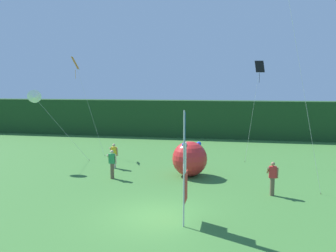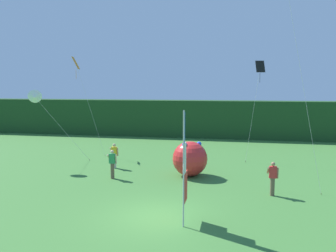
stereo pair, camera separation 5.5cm
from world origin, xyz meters
name	(u,v)px [view 2 (the right image)]	position (x,y,z in m)	size (l,w,h in m)	color
ground_plane	(157,216)	(0.00, 0.00, 0.00)	(120.00, 120.00, 0.00)	#3D7533
distant_treeline	(205,119)	(0.00, 23.05, 1.96)	(80.00, 2.40, 3.92)	#1E421E
banner_flag	(185,170)	(1.25, -0.61, 2.18)	(0.06, 1.03, 4.55)	#B7B7BC
person_near_banner	(114,155)	(-4.70, 7.80, 0.88)	(0.55, 0.48, 1.65)	#B7B2A3
person_mid_field	(112,163)	(-3.92, 5.28, 0.91)	(0.55, 0.48, 1.71)	brown
person_far_left	(273,178)	(5.04, 3.76, 0.92)	(0.55, 0.48, 1.71)	brown
inflatable_balloon	(190,159)	(0.50, 6.75, 1.07)	(2.12, 2.12, 2.14)	red
kite_white_delta_1	(35,97)	(-10.00, 7.22, 4.72)	(3.20, 2.94, 5.21)	brown
kite_orange_diamond_2	(77,66)	(-9.43, 12.40, 7.02)	(3.06, 1.42, 7.78)	brown
kite_black_diamond_3	(260,71)	(4.78, 12.22, 6.52)	(1.27, 1.17, 7.27)	brown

